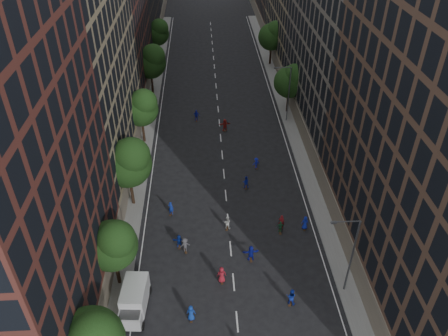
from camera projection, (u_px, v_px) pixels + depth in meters
name	position (u px, v px, depth m)	size (l,w,h in m)	color
ground	(221.00, 140.00, 64.51)	(240.00, 240.00, 0.00)	black
sidewalk_left	(144.00, 117.00, 70.02)	(4.00, 105.00, 0.15)	slate
sidewalk_right	(292.00, 113.00, 71.06)	(4.00, 105.00, 0.15)	slate
bldg_left_b	(56.00, 41.00, 49.70)	(14.00, 26.00, 34.00)	#837456
bldg_left_c	(97.00, 10.00, 70.09)	(14.00, 20.00, 28.00)	#50241E
bldg_right_b	(359.00, 16.00, 58.93)	(14.00, 28.00, 33.00)	#5F574E
tree_left_1	(113.00, 244.00, 39.61)	(4.80, 4.80, 8.21)	black
tree_left_2	(129.00, 161.00, 48.84)	(5.60, 5.60, 9.45)	black
tree_left_3	(142.00, 107.00, 60.51)	(5.00, 5.00, 8.58)	black
tree_left_4	(151.00, 61.00, 73.30)	(5.40, 5.40, 9.08)	black
tree_left_5	(158.00, 32.00, 86.53)	(4.80, 4.80, 8.33)	black
tree_right_a	(291.00, 80.00, 68.07)	(5.00, 5.00, 8.39)	black
tree_right_b	(273.00, 35.00, 84.08)	(5.20, 5.20, 8.83)	black
streetlamp_near	(350.00, 253.00, 39.25)	(2.64, 0.22, 9.06)	#595B60
streetlamp_far	(287.00, 91.00, 65.99)	(2.64, 0.22, 9.06)	#595B60
cargo_van	(134.00, 300.00, 39.66)	(2.64, 5.00, 2.58)	silver
skater_0	(191.00, 313.00, 39.10)	(0.84, 0.55, 1.72)	#13379B
skater_2	(291.00, 297.00, 40.47)	(0.89, 0.69, 1.83)	#122898
skater_5	(251.00, 253.00, 44.90)	(1.68, 0.54, 1.82)	#121A99
skater_6	(222.00, 275.00, 42.55)	(0.92, 0.60, 1.88)	maroon
skater_7	(281.00, 222.00, 48.71)	(0.67, 0.44, 1.83)	maroon
skater_8	(227.00, 223.00, 48.72)	(0.81, 0.63, 1.66)	#B9BAB5
skater_9	(185.00, 245.00, 45.87)	(1.13, 0.65, 1.76)	#46454B
skater_10	(280.00, 227.00, 48.26)	(0.88, 0.37, 1.51)	#1C5E36
skater_11	(179.00, 241.00, 46.45)	(1.48, 0.47, 1.60)	#132F9C
skater_12	(305.00, 223.00, 48.69)	(0.82, 0.53, 1.67)	#1423A9
skater_13	(171.00, 208.00, 50.67)	(0.64, 0.42, 1.75)	#122D9A
skater_14	(246.00, 182.00, 54.74)	(0.81, 0.63, 1.66)	#13209E
skater_15	(256.00, 163.00, 58.25)	(0.99, 0.57, 1.53)	#171FBC
skater_16	(196.00, 116.00, 68.53)	(1.07, 0.44, 1.82)	#161EB7
skater_17	(225.00, 125.00, 66.02)	(1.78, 0.57, 1.91)	maroon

